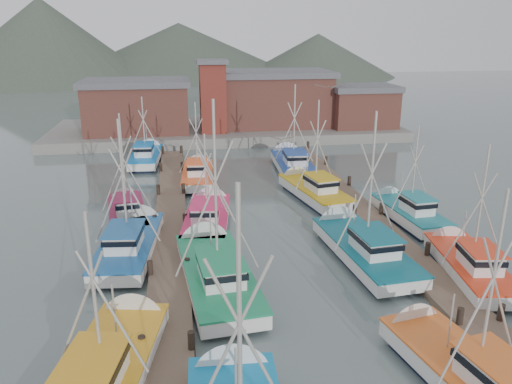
{
  "coord_description": "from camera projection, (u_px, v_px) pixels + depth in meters",
  "views": [
    {
      "loc": [
        -6.06,
        -26.92,
        13.04
      ],
      "look_at": [
        -1.17,
        4.72,
        2.6
      ],
      "focal_mm": 35.0,
      "sensor_mm": 36.0,
      "label": 1
    }
  ],
  "objects": [
    {
      "name": "boat_8",
      "position": [
        208.0,
        217.0,
        34.58
      ],
      "size": [
        3.96,
        9.33,
        7.43
      ],
      "rotation": [
        0.0,
        0.0,
        -0.14
      ],
      "color": "black",
      "rests_on": "ground"
    },
    {
      "name": "dock_left",
      "position": [
        170.0,
        234.0,
        32.93
      ],
      "size": [
        2.3,
        46.0,
        1.5
      ],
      "color": "brown",
      "rests_on": "ground"
    },
    {
      "name": "boat_14",
      "position": [
        147.0,
        156.0,
        51.33
      ],
      "size": [
        3.28,
        8.97,
        7.53
      ],
      "rotation": [
        0.0,
        0.0,
        -0.06
      ],
      "color": "black",
      "rests_on": "ground"
    },
    {
      "name": "boat_1",
      "position": [
        463.0,
        371.0,
        18.95
      ],
      "size": [
        4.27,
        9.27,
        8.93
      ],
      "rotation": [
        0.0,
        0.0,
        0.18
      ],
      "color": "black",
      "rests_on": "ground"
    },
    {
      "name": "shed_left",
      "position": [
        137.0,
        105.0,
        60.16
      ],
      "size": [
        12.72,
        8.48,
        6.2
      ],
      "color": "#572E27",
      "rests_on": "quay"
    },
    {
      "name": "boat_10",
      "position": [
        127.0,
        212.0,
        35.49
      ],
      "size": [
        3.47,
        8.17,
        8.4
      ],
      "rotation": [
        0.0,
        0.0,
        0.14
      ],
      "color": "black",
      "rests_on": "ground"
    },
    {
      "name": "boat_12",
      "position": [
        198.0,
        174.0,
        44.82
      ],
      "size": [
        3.19,
        8.6,
        7.89
      ],
      "rotation": [
        0.0,
        0.0,
        -0.06
      ],
      "color": "black",
      "rests_on": "ground"
    },
    {
      "name": "boat_5",
      "position": [
        360.0,
        246.0,
        29.86
      ],
      "size": [
        3.97,
        10.16,
        9.81
      ],
      "rotation": [
        0.0,
        0.0,
        0.09
      ],
      "color": "black",
      "rests_on": "ground"
    },
    {
      "name": "boat_6",
      "position": [
        131.0,
        242.0,
        30.46
      ],
      "size": [
        3.89,
        9.77,
        9.22
      ],
      "rotation": [
        0.0,
        0.0,
        -0.1
      ],
      "color": "black",
      "rests_on": "ground"
    },
    {
      "name": "boat_13",
      "position": [
        292.0,
        163.0,
        48.49
      ],
      "size": [
        3.78,
        10.11,
        9.23
      ],
      "rotation": [
        0.0,
        0.0,
        -0.05
      ],
      "color": "black",
      "rests_on": "ground"
    },
    {
      "name": "lookout_tower",
      "position": [
        213.0,
        96.0,
        59.21
      ],
      "size": [
        3.6,
        3.6,
        8.5
      ],
      "color": "maroon",
      "rests_on": "quay"
    },
    {
      "name": "gull_far",
      "position": [
        282.0,
        138.0,
        30.76
      ],
      "size": [
        1.52,
        0.66,
        0.24
      ],
      "rotation": [
        0.0,
        0.0,
        -0.49
      ],
      "color": "gray",
      "rests_on": "ground"
    },
    {
      "name": "distant_hills",
      "position": [
        154.0,
        77.0,
        143.54
      ],
      "size": [
        175.0,
        140.0,
        42.0
      ],
      "color": "#454F42",
      "rests_on": "ground"
    },
    {
      "name": "boat_9",
      "position": [
        312.0,
        190.0,
        40.47
      ],
      "size": [
        4.4,
        9.39,
        8.77
      ],
      "rotation": [
        0.0,
        0.0,
        0.19
      ],
      "color": "black",
      "rests_on": "ground"
    },
    {
      "name": "dock_right",
      "position": [
        372.0,
        222.0,
        34.97
      ],
      "size": [
        2.3,
        46.0,
        1.5
      ],
      "color": "brown",
      "rests_on": "ground"
    },
    {
      "name": "boat_2",
      "position": [
        110.0,
        366.0,
        19.22
      ],
      "size": [
        4.67,
        9.91,
        8.16
      ],
      "rotation": [
        0.0,
        0.0,
        -0.19
      ],
      "color": "black",
      "rests_on": "ground"
    },
    {
      "name": "boat_4",
      "position": [
        215.0,
        271.0,
        26.84
      ],
      "size": [
        4.41,
        10.71,
        10.96
      ],
      "rotation": [
        0.0,
        0.0,
        0.1
      ],
      "color": "black",
      "rests_on": "ground"
    },
    {
      "name": "boat_11",
      "position": [
        406.0,
        211.0,
        35.67
      ],
      "size": [
        3.13,
        8.17,
        7.57
      ],
      "rotation": [
        0.0,
        0.0,
        0.08
      ],
      "color": "black",
      "rests_on": "ground"
    },
    {
      "name": "gull_near",
      "position": [
        329.0,
        86.0,
        22.11
      ],
      "size": [
        1.54,
        0.66,
        0.24
      ],
      "rotation": [
        0.0,
        0.0,
        0.38
      ],
      "color": "gray",
      "rests_on": "ground"
    },
    {
      "name": "boat_7",
      "position": [
        467.0,
        263.0,
        27.71
      ],
      "size": [
        3.73,
        8.58,
        8.24
      ],
      "rotation": [
        0.0,
        0.0,
        -0.15
      ],
      "color": "black",
      "rests_on": "ground"
    },
    {
      "name": "ground",
      "position": [
        287.0,
        256.0,
        30.21
      ],
      "size": [
        260.0,
        260.0,
        0.0
      ],
      "primitive_type": "plane",
      "color": "#4E5E5D",
      "rests_on": "ground"
    },
    {
      "name": "shed_right",
      "position": [
        362.0,
        106.0,
        63.44
      ],
      "size": [
        8.48,
        6.36,
        5.2
      ],
      "color": "#572E27",
      "rests_on": "quay"
    },
    {
      "name": "quay",
      "position": [
        227.0,
        130.0,
        64.79
      ],
      "size": [
        44.0,
        16.0,
        1.2
      ],
      "primitive_type": "cube",
      "color": "gray",
      "rests_on": "ground"
    },
    {
      "name": "shed_center",
      "position": [
        273.0,
        98.0,
        64.4
      ],
      "size": [
        14.84,
        9.54,
        6.9
      ],
      "color": "#572E27",
      "rests_on": "quay"
    }
  ]
}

